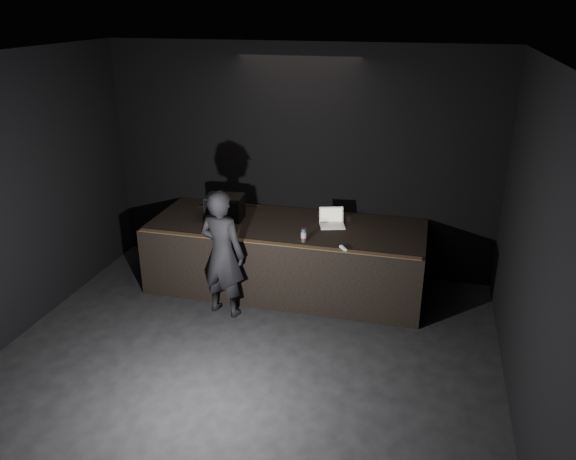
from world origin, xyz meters
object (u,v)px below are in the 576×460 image
(laptop, at_px, (332,221))
(person, at_px, (222,254))
(beer_can, at_px, (304,235))
(stage_riser, at_px, (286,256))
(stage_monitor, at_px, (225,207))

(laptop, relative_size, person, 0.24)
(laptop, bearing_deg, beer_can, -127.59)
(stage_riser, distance_m, stage_monitor, 1.17)
(beer_can, relative_size, person, 0.10)
(stage_riser, relative_size, laptop, 9.39)
(stage_monitor, bearing_deg, laptop, -0.70)
(stage_monitor, bearing_deg, stage_riser, -7.12)
(stage_riser, bearing_deg, person, -123.79)
(beer_can, bearing_deg, stage_riser, 126.24)
(stage_monitor, height_order, person, person)
(beer_can, bearing_deg, stage_monitor, 157.68)
(stage_riser, xyz_separation_m, person, (-0.64, -0.95, 0.39))
(stage_monitor, distance_m, person, 1.06)
(person, bearing_deg, beer_can, -145.13)
(stage_riser, bearing_deg, laptop, 14.15)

